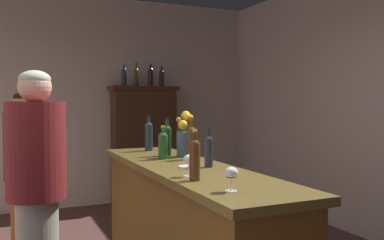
{
  "coord_description": "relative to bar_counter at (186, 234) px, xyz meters",
  "views": [
    {
      "loc": [
        -0.91,
        -2.44,
        1.51
      ],
      "look_at": [
        0.61,
        0.93,
        1.34
      ],
      "focal_mm": 39.17,
      "sensor_mm": 36.0,
      "label": 1
    }
  ],
  "objects": [
    {
      "name": "wine_bottle_chardonnay",
      "position": [
        0.12,
        -0.14,
        0.64
      ],
      "size": [
        0.06,
        0.06,
        0.29
      ],
      "color": "#252835",
      "rests_on": "bar_counter"
    },
    {
      "name": "patron_redhead",
      "position": [
        -1.04,
        1.33,
        0.35
      ],
      "size": [
        0.36,
        0.36,
        1.59
      ],
      "rotation": [
        0.0,
        0.0,
        -0.85
      ],
      "color": "brown",
      "rests_on": "ground"
    },
    {
      "name": "patron_by_cabinet",
      "position": [
        -1.02,
        0.06,
        0.41
      ],
      "size": [
        0.37,
        0.37,
        1.7
      ],
      "rotation": [
        0.0,
        0.0,
        -0.41
      ],
      "color": "#989D8B",
      "rests_on": "ground"
    },
    {
      "name": "wine_bottle_rose",
      "position": [
        0.04,
        0.97,
        0.66
      ],
      "size": [
        0.07,
        0.07,
        0.33
      ],
      "color": "#1D2B36",
      "rests_on": "bar_counter"
    },
    {
      "name": "display_bottle_left",
      "position": [
        0.35,
        3.02,
        1.34
      ],
      "size": [
        0.07,
        0.07,
        0.33
      ],
      "color": "#202A33",
      "rests_on": "display_cabinet"
    },
    {
      "name": "wine_bottle_pinot",
      "position": [
        -0.03,
        0.39,
        0.63
      ],
      "size": [
        0.08,
        0.08,
        0.27
      ],
      "color": "#214C26",
      "rests_on": "bar_counter"
    },
    {
      "name": "flower_arrangement",
      "position": [
        0.19,
        0.46,
        0.68
      ],
      "size": [
        0.16,
        0.15,
        0.39
      ],
      "color": "#3A556B",
      "rests_on": "bar_counter"
    },
    {
      "name": "cheese_plate",
      "position": [
        -0.02,
        -0.1,
        0.52
      ],
      "size": [
        0.15,
        0.15,
        0.01
      ],
      "primitive_type": "cylinder",
      "color": "white",
      "rests_on": "bar_counter"
    },
    {
      "name": "bar_counter",
      "position": [
        0.0,
        0.0,
        0.0
      ],
      "size": [
        0.61,
        2.46,
        1.03
      ],
      "color": "brown",
      "rests_on": "ground"
    },
    {
      "name": "display_bottle_midleft",
      "position": [
        0.53,
        3.02,
        1.34
      ],
      "size": [
        0.06,
        0.06,
        0.34
      ],
      "color": "#4E2A14",
      "rests_on": "display_cabinet"
    },
    {
      "name": "display_bottle_midright",
      "position": [
        0.92,
        3.02,
        1.33
      ],
      "size": [
        0.08,
        0.08,
        0.3
      ],
      "color": "black",
      "rests_on": "display_cabinet"
    },
    {
      "name": "wine_glass_mid",
      "position": [
        -0.13,
        -0.91,
        0.6
      ],
      "size": [
        0.07,
        0.07,
        0.13
      ],
      "color": "white",
      "rests_on": "bar_counter"
    },
    {
      "name": "display_cabinet",
      "position": [
        0.64,
        3.02,
        0.37
      ],
      "size": [
        0.98,
        0.39,
        1.72
      ],
      "color": "#372013",
      "rests_on": "ground"
    },
    {
      "name": "wine_bottle_merlot",
      "position": [
        -0.18,
        -0.56,
        0.65
      ],
      "size": [
        0.07,
        0.07,
        0.31
      ],
      "color": "#4D2D14",
      "rests_on": "bar_counter"
    },
    {
      "name": "wall_back",
      "position": [
        -0.3,
        3.3,
        0.97
      ],
      "size": [
        5.45,
        0.12,
        2.99
      ],
      "primitive_type": "cube",
      "color": "#C2ACA0",
      "rests_on": "ground"
    },
    {
      "name": "wine_glass_front",
      "position": [
        -0.16,
        -0.42,
        0.61
      ],
      "size": [
        0.07,
        0.07,
        0.14
      ],
      "color": "white",
      "rests_on": "bar_counter"
    },
    {
      "name": "wine_bottle_syrah",
      "position": [
        0.07,
        0.57,
        0.66
      ],
      "size": [
        0.07,
        0.07,
        0.33
      ],
      "color": "#1E3E1A",
      "rests_on": "bar_counter"
    },
    {
      "name": "display_bottle_center",
      "position": [
        0.75,
        3.02,
        1.35
      ],
      "size": [
        0.07,
        0.07,
        0.33
      ],
      "color": "black",
      "rests_on": "display_cabinet"
    },
    {
      "name": "wine_bottle_riesling",
      "position": [
        0.17,
        0.27,
        0.66
      ],
      "size": [
        0.08,
        0.08,
        0.32
      ],
      "color": "#4D2F19",
      "rests_on": "bar_counter"
    }
  ]
}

